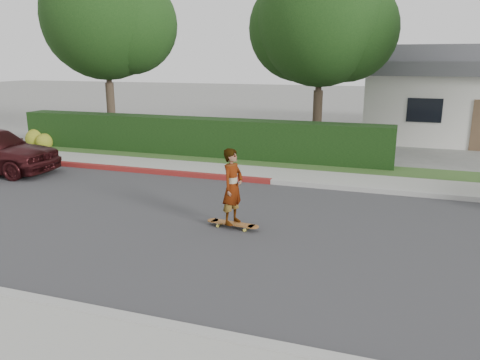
# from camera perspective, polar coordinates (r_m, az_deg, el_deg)

# --- Properties ---
(ground) EXTENTS (120.00, 120.00, 0.00)m
(ground) POSITION_cam_1_polar(r_m,az_deg,el_deg) (10.91, -6.99, -5.32)
(ground) COLOR slate
(ground) RESTS_ON ground
(road) EXTENTS (60.00, 8.00, 0.01)m
(road) POSITION_cam_1_polar(r_m,az_deg,el_deg) (10.91, -6.99, -5.29)
(road) COLOR #2D2D30
(road) RESTS_ON ground
(curb_near) EXTENTS (60.00, 0.20, 0.15)m
(curb_near) POSITION_cam_1_polar(r_m,az_deg,el_deg) (7.73, -20.70, -14.32)
(curb_near) COLOR #9E9E99
(curb_near) RESTS_ON ground
(sidewalk_near) EXTENTS (60.00, 1.60, 0.12)m
(sidewalk_near) POSITION_cam_1_polar(r_m,az_deg,el_deg) (7.17, -25.41, -17.35)
(sidewalk_near) COLOR gray
(sidewalk_near) RESTS_ON ground
(curb_far) EXTENTS (60.00, 0.20, 0.15)m
(curb_far) POSITION_cam_1_polar(r_m,az_deg,el_deg) (14.52, 0.02, 0.13)
(curb_far) COLOR #9E9E99
(curb_far) RESTS_ON ground
(curb_red_section) EXTENTS (12.00, 0.21, 0.15)m
(curb_red_section) POSITION_cam_1_polar(r_m,az_deg,el_deg) (16.77, -16.38, 1.51)
(curb_red_section) COLOR maroon
(curb_red_section) RESTS_ON ground
(sidewalk_far) EXTENTS (60.00, 1.60, 0.12)m
(sidewalk_far) POSITION_cam_1_polar(r_m,az_deg,el_deg) (15.35, 1.10, 0.87)
(sidewalk_far) COLOR gray
(sidewalk_far) RESTS_ON ground
(planting_strip) EXTENTS (60.00, 1.60, 0.10)m
(planting_strip) POSITION_cam_1_polar(r_m,az_deg,el_deg) (16.84, 2.77, 2.05)
(planting_strip) COLOR #2D4C1E
(planting_strip) RESTS_ON ground
(hedge) EXTENTS (15.00, 1.00, 1.50)m
(hedge) POSITION_cam_1_polar(r_m,az_deg,el_deg) (18.30, -5.77, 5.22)
(hedge) COLOR black
(hedge) RESTS_ON ground
(flowering_shrub) EXTENTS (1.40, 1.00, 0.90)m
(flowering_shrub) POSITION_cam_1_polar(r_m,az_deg,el_deg) (21.84, -23.30, 4.52)
(flowering_shrub) COLOR #2D4C19
(flowering_shrub) RESTS_ON ground
(tree_left) EXTENTS (5.99, 5.21, 8.00)m
(tree_left) POSITION_cam_1_polar(r_m,az_deg,el_deg) (21.64, -15.88, 18.19)
(tree_left) COLOR #33261C
(tree_left) RESTS_ON ground
(tree_center) EXTENTS (5.66, 4.84, 7.44)m
(tree_center) POSITION_cam_1_polar(r_m,az_deg,el_deg) (18.69, 9.90, 18.07)
(tree_center) COLOR #33261C
(tree_center) RESTS_ON ground
(house) EXTENTS (10.60, 8.60, 4.30)m
(house) POSITION_cam_1_polar(r_m,az_deg,el_deg) (25.49, 27.01, 9.40)
(house) COLOR beige
(house) RESTS_ON ground
(skateboard) EXTENTS (1.26, 0.37, 0.12)m
(skateboard) POSITION_cam_1_polar(r_m,az_deg,el_deg) (10.51, -0.89, -5.36)
(skateboard) COLOR yellow
(skateboard) RESTS_ON ground
(skateboarder) EXTENTS (0.53, 0.69, 1.69)m
(skateboarder) POSITION_cam_1_polar(r_m,az_deg,el_deg) (10.25, -0.90, -0.81)
(skateboarder) COLOR white
(skateboarder) RESTS_ON skateboard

